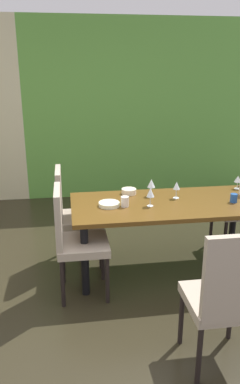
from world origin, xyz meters
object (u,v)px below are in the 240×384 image
at_px(dining_table, 169,210).
at_px(wine_glass_south, 151,184).
at_px(serving_bowl_west, 129,191).
at_px(cup_near_shelf, 234,198).
at_px(chair_head_near, 226,295).
at_px(chair_left_far, 72,211).
at_px(cup_north, 125,202).
at_px(serving_bowl_front, 109,204).
at_px(wine_glass_corner, 177,186).
at_px(chair_left_near, 73,237).
at_px(wine_glass_rear, 238,179).
at_px(wine_glass_near_window, 150,193).

relative_size(dining_table, wine_glass_south, 10.55).
bearing_deg(serving_bowl_west, cup_near_shelf, -22.20).
bearing_deg(chair_head_near, dining_table, 90.52).
distance_m(chair_left_far, cup_north, 0.63).
bearing_deg(serving_bowl_front, wine_glass_south, 26.10).
bearing_deg(cup_near_shelf, wine_glass_corner, 159.77).
height_order(chair_left_near, cup_north, chair_left_near).
distance_m(chair_head_near, chair_left_near, 1.40).
relative_size(chair_head_near, chair_left_near, 1.05).
bearing_deg(chair_left_near, wine_glass_rear, 108.83).
xyz_separation_m(dining_table, chair_left_far, (-0.93, 0.29, -0.07)).
distance_m(wine_glass_corner, cup_north, 0.56).
height_order(wine_glass_rear, wine_glass_near_window, wine_glass_near_window).
bearing_deg(chair_left_far, cup_near_shelf, 76.28).
relative_size(wine_glass_corner, cup_near_shelf, 2.05).
bearing_deg(wine_glass_south, cup_near_shelf, -21.04).
bearing_deg(wine_glass_near_window, cup_north, 174.03).
distance_m(chair_left_far, serving_bowl_front, 0.50).
relative_size(wine_glass_south, serving_bowl_front, 0.90).
distance_m(serving_bowl_front, serving_bowl_west, 0.40).
bearing_deg(serving_bowl_west, serving_bowl_front, -126.76).
bearing_deg(wine_glass_near_window, chair_left_near, -162.98).
height_order(chair_left_far, serving_bowl_west, chair_left_far).
xyz_separation_m(wine_glass_rear, cup_near_shelf, (-0.21, -0.39, -0.06)).
relative_size(chair_left_near, serving_bowl_front, 5.05).
bearing_deg(cup_near_shelf, dining_table, 172.39).
distance_m(serving_bowl_front, cup_near_shelf, 1.20).
bearing_deg(dining_table, serving_bowl_front, -178.49).
height_order(chair_head_near, wine_glass_rear, chair_head_near).
distance_m(wine_glass_corner, serving_bowl_front, 0.70).
distance_m(wine_glass_corner, serving_bowl_west, 0.49).
height_order(chair_left_near, wine_glass_rear, chair_left_near).
height_order(chair_head_near, serving_bowl_front, chair_head_near).
xyz_separation_m(wine_glass_corner, wine_glass_south, (-0.23, 0.10, 0.01)).
bearing_deg(wine_glass_south, chair_left_far, 173.59).
distance_m(chair_head_near, wine_glass_corner, 1.47).
distance_m(chair_head_near, wine_glass_rear, 1.85).
height_order(wine_glass_rear, cup_north, wine_glass_rear).
distance_m(chair_left_near, wine_glass_corner, 1.14).
height_order(dining_table, chair_head_near, chair_head_near).
distance_m(dining_table, wine_glass_corner, 0.25).
xyz_separation_m(chair_head_near, wine_glass_rear, (0.82, 1.64, 0.25)).
xyz_separation_m(chair_left_near, wine_glass_near_window, (0.72, 0.22, 0.29)).
relative_size(wine_glass_corner, wine_glass_south, 0.96).
relative_size(chair_left_far, wine_glass_near_window, 5.59).
distance_m(wine_glass_near_window, serving_bowl_front, 0.40).
relative_size(chair_left_near, cup_north, 10.37).
bearing_deg(chair_left_near, dining_table, 107.62).
relative_size(dining_table, wine_glass_near_window, 10.35).
bearing_deg(serving_bowl_west, wine_glass_corner, -24.43).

